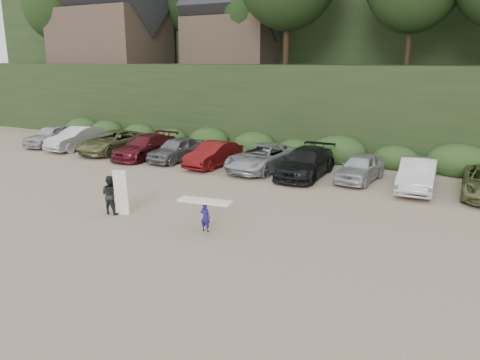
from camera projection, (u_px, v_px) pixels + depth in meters
The scene contains 5 objects.
ground at pixel (206, 230), 17.97m from camera, with size 120.00×120.00×0.00m, color tan.
hillside_backdrop at pixel (398, 9), 45.90m from camera, with size 90.00×41.50×28.00m.
parked_cars at pixel (280, 160), 26.81m from camera, with size 39.77×5.95×1.64m.
child_surfer at pixel (205, 210), 17.66m from camera, with size 2.14×0.89×1.24m.
adult_surfer at pixel (111, 195), 19.69m from camera, with size 1.30×0.72×1.97m.
Camera 1 is at (9.20, -14.26, 6.36)m, focal length 35.00 mm.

